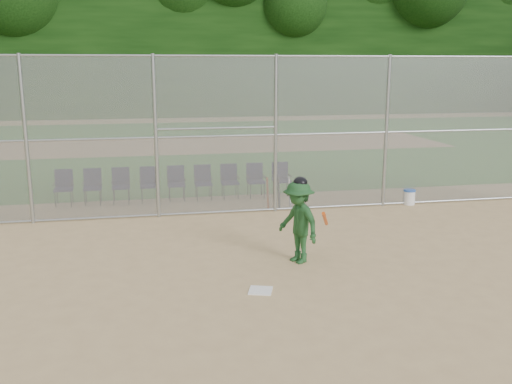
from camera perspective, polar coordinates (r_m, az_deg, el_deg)
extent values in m
plane|color=tan|center=(10.07, 2.79, -9.19)|extent=(100.00, 100.00, 0.00)
plane|color=#26621D|center=(27.42, -6.30, 4.70)|extent=(100.00, 100.00, 0.00)
plane|color=tan|center=(27.42, -6.30, 4.71)|extent=(24.00, 24.00, 0.00)
cube|color=gray|center=(14.36, -1.94, 5.65)|extent=(16.00, 0.02, 4.00)
cylinder|color=#9EA3A8|center=(14.25, -2.00, 13.45)|extent=(16.00, 0.05, 0.05)
cube|color=black|center=(44.16, -8.46, 14.75)|extent=(80.00, 5.00, 11.00)
cube|color=white|center=(9.77, 0.46, -9.82)|extent=(0.49, 0.49, 0.02)
imported|color=#1E4C23|center=(10.93, 4.25, -3.01)|extent=(0.97, 1.19, 1.60)
ellipsoid|color=black|center=(10.75, 4.32, 0.94)|extent=(0.27, 0.30, 0.23)
cylinder|color=#E95215|center=(10.64, 6.92, -2.67)|extent=(0.37, 0.75, 0.46)
cylinder|color=white|center=(16.13, 15.06, -0.56)|extent=(0.31, 0.31, 0.37)
cylinder|color=#2854B1|center=(16.08, 15.10, 0.16)|extent=(0.33, 0.33, 0.05)
cylinder|color=#D84C14|center=(15.03, 1.17, -0.14)|extent=(0.06, 0.23, 0.84)
cylinder|color=black|center=(15.10, 2.29, -0.10)|extent=(0.06, 0.26, 0.84)
cylinder|color=#B2B2B7|center=(15.17, 3.39, -0.06)|extent=(0.06, 0.29, 0.83)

